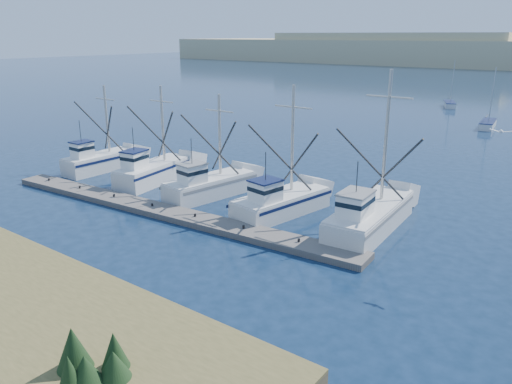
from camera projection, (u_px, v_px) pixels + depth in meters
ground at (180, 266)px, 27.63m from camera, size 500.00×500.00×0.00m
floating_dock at (163, 211)px, 35.58m from camera, size 30.80×4.05×0.41m
trawler_fleet at (224, 188)px, 38.41m from camera, size 29.55×9.63×10.20m
sailboat_near at (488, 124)px, 68.29m from camera, size 2.33×6.10×8.10m
sailboat_far at (450, 104)px, 87.70m from camera, size 3.52×5.77×8.10m
flying_gull at (501, 131)px, 25.25m from camera, size 1.07×0.20×0.20m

